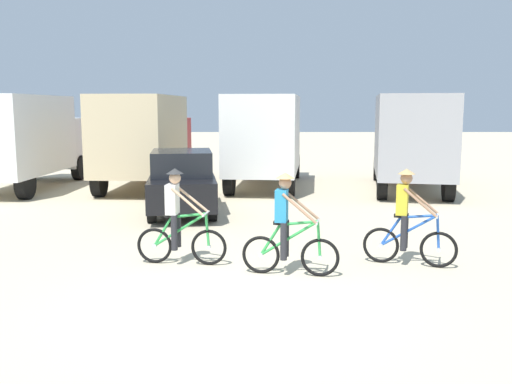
% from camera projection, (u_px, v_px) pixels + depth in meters
% --- Properties ---
extents(ground_plane, '(120.00, 120.00, 0.00)m').
position_uv_depth(ground_plane, '(234.00, 302.00, 8.69)').
color(ground_plane, beige).
extents(box_truck_avon_van, '(2.62, 6.83, 3.35)m').
position_uv_depth(box_truck_avon_van, '(25.00, 137.00, 20.43)').
color(box_truck_avon_van, white).
rests_on(box_truck_avon_van, ground).
extents(box_truck_tan_camper, '(2.72, 6.86, 3.35)m').
position_uv_depth(box_truck_tan_camper, '(147.00, 137.00, 20.85)').
color(box_truck_tan_camper, '#CCB78E').
rests_on(box_truck_tan_camper, ground).
extents(box_truck_white_box, '(3.04, 6.95, 3.35)m').
position_uv_depth(box_truck_white_box, '(268.00, 136.00, 21.07)').
color(box_truck_white_box, white).
rests_on(box_truck_white_box, ground).
extents(box_truck_grey_hauler, '(3.49, 7.05, 3.35)m').
position_uv_depth(box_truck_grey_hauler, '(413.00, 138.00, 20.07)').
color(box_truck_grey_hauler, '#9E9EA3').
rests_on(box_truck_grey_hauler, ground).
extents(sedan_parked, '(2.26, 4.38, 1.76)m').
position_uv_depth(sedan_parked, '(184.00, 182.00, 15.89)').
color(sedan_parked, black).
rests_on(sedan_parked, ground).
extents(cyclist_orange_shirt, '(1.72, 0.52, 1.82)m').
position_uv_depth(cyclist_orange_shirt, '(180.00, 220.00, 10.69)').
color(cyclist_orange_shirt, black).
rests_on(cyclist_orange_shirt, ground).
extents(cyclist_cowboy_hat, '(1.71, 0.55, 1.82)m').
position_uv_depth(cyclist_cowboy_hat, '(289.00, 228.00, 9.99)').
color(cyclist_cowboy_hat, black).
rests_on(cyclist_cowboy_hat, ground).
extents(cyclist_near_camera, '(1.65, 0.72, 1.82)m').
position_uv_depth(cyclist_near_camera, '(409.00, 221.00, 10.62)').
color(cyclist_near_camera, black).
rests_on(cyclist_near_camera, ground).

